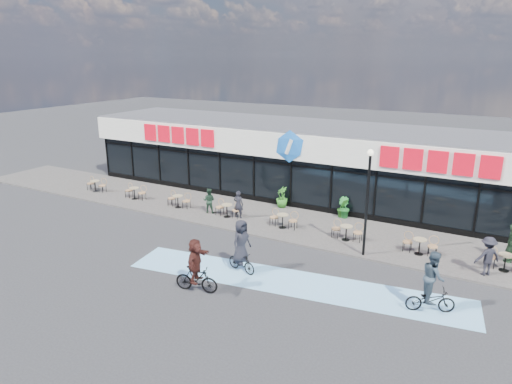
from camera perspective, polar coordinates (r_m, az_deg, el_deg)
ground at (r=21.74m, az=-3.49°, el=-7.20°), size 120.00×120.00×0.00m
sidewalk at (r=25.35m, az=1.94°, el=-3.48°), size 44.00×5.00×0.10m
bike_lane at (r=18.84m, az=4.55°, el=-11.19°), size 14.17×4.13×0.01m
building at (r=29.46m, az=6.80°, el=3.94°), size 30.60×6.57×4.75m
lamp_post at (r=20.50m, az=13.78°, el=-0.18°), size 0.28×0.28×4.88m
bistro_set_0 at (r=32.14m, az=-19.34°, el=0.90°), size 1.54×0.62×0.90m
bistro_set_1 at (r=29.72m, az=-14.86°, el=0.04°), size 1.54×0.62×0.90m
bistro_set_2 at (r=27.52m, az=-9.63°, el=-0.95°), size 1.54×0.62×0.90m
bistro_set_3 at (r=25.60m, az=-3.55°, el=-2.10°), size 1.54×0.62×0.90m
bistro_set_4 at (r=24.03m, az=3.44°, el=-3.38°), size 1.54×0.62×0.90m
bistro_set_5 at (r=22.87m, az=11.28°, el=-4.76°), size 1.54×0.62×0.90m
bistro_set_6 at (r=22.19m, az=19.81°, el=-6.15°), size 1.54×0.62×0.90m
bistro_set_7 at (r=22.04m, az=28.72°, el=-7.46°), size 1.54×0.62×0.90m
potted_plant_left at (r=27.14m, az=3.27°, el=-0.63°), size 0.98×0.98×1.24m
potted_plant_mid at (r=25.87m, az=10.78°, el=-1.98°), size 0.75×0.70×1.07m
potted_plant_right at (r=25.82m, az=10.93°, el=-1.92°), size 0.80×0.74×1.17m
patron_left at (r=25.27m, az=-2.21°, el=-1.56°), size 0.61×0.43×1.56m
patron_right at (r=26.24m, az=-5.90°, el=-1.08°), size 0.83×0.73×1.44m
pedestrian_b at (r=22.86m, az=29.40°, el=-5.60°), size 0.58×0.73×1.73m
pedestrian_c at (r=21.07m, az=26.96°, el=-7.15°), size 1.23×1.16×1.67m
cyclist_a at (r=19.20m, az=-1.85°, el=-7.10°), size 1.55×1.04×2.33m
cyclist_b at (r=17.56m, az=21.12°, el=-10.99°), size 1.82×1.21×2.32m
cyclist_c at (r=17.83m, az=-7.52°, el=-9.36°), size 1.81×1.69×2.19m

